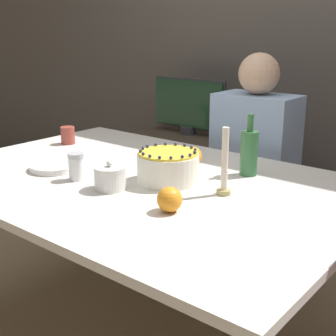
{
  "coord_description": "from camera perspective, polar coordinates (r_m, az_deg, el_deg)",
  "views": [
    {
      "loc": [
        1.19,
        -1.28,
        1.32
      ],
      "look_at": [
        0.12,
        0.04,
        0.81
      ],
      "focal_mm": 50.0,
      "sensor_mm": 36.0,
      "label": 1
    }
  ],
  "objects": [
    {
      "name": "wall_behind",
      "position": [
        2.93,
        15.9,
        15.73
      ],
      "size": [
        8.0,
        0.05,
        2.6
      ],
      "color": "#4C4742",
      "rests_on": "ground_plane"
    },
    {
      "name": "dining_table",
      "position": [
        1.86,
        -3.5,
        -3.83
      ],
      "size": [
        1.7,
        1.15,
        0.76
      ],
      "color": "beige",
      "rests_on": "ground_plane"
    },
    {
      "name": "cake",
      "position": [
        1.77,
        0.0,
        0.12
      ],
      "size": [
        0.23,
        0.23,
        0.13
      ],
      "color": "white",
      "rests_on": "dining_table"
    },
    {
      "name": "sugar_bowl",
      "position": [
        1.7,
        -7.08,
        -1.18
      ],
      "size": [
        0.12,
        0.12,
        0.11
      ],
      "color": "silver",
      "rests_on": "dining_table"
    },
    {
      "name": "sugar_shaker",
      "position": [
        1.83,
        -11.12,
        0.19
      ],
      "size": [
        0.06,
        0.06,
        0.11
      ],
      "color": "white",
      "rests_on": "dining_table"
    },
    {
      "name": "plate_stack",
      "position": [
        1.99,
        -13.63,
        0.16
      ],
      "size": [
        0.21,
        0.21,
        0.02
      ],
      "color": "silver",
      "rests_on": "dining_table"
    },
    {
      "name": "candle",
      "position": [
        1.64,
        6.9,
        -0.04
      ],
      "size": [
        0.05,
        0.05,
        0.24
      ],
      "color": "tan",
      "rests_on": "dining_table"
    },
    {
      "name": "bottle",
      "position": [
        1.87,
        9.85,
        1.93
      ],
      "size": [
        0.07,
        0.07,
        0.25
      ],
      "color": "#2D6638",
      "rests_on": "dining_table"
    },
    {
      "name": "cup",
      "position": [
        2.42,
        -12.12,
        3.92
      ],
      "size": [
        0.07,
        0.07,
        0.09
      ],
      "color": "#993D33",
      "rests_on": "dining_table"
    },
    {
      "name": "orange_fruit_0",
      "position": [
        1.49,
        0.19,
        -3.86
      ],
      "size": [
        0.08,
        0.08,
        0.08
      ],
      "color": "orange",
      "rests_on": "dining_table"
    },
    {
      "name": "orange_fruit_1",
      "position": [
        1.99,
        3.02,
        1.46
      ],
      "size": [
        0.08,
        0.08,
        0.08
      ],
      "color": "orange",
      "rests_on": "dining_table"
    },
    {
      "name": "person_man_blue_shirt",
      "position": [
        2.46,
        10.29,
        -2.4
      ],
      "size": [
        0.4,
        0.34,
        1.21
      ],
      "rotation": [
        0.0,
        0.0,
        3.14
      ],
      "color": "#595960",
      "rests_on": "ground_plane"
    },
    {
      "name": "side_cabinet",
      "position": [
        3.12,
        2.38,
        -1.77
      ],
      "size": [
        0.63,
        0.52,
        0.66
      ],
      "color": "#382D23",
      "rests_on": "ground_plane"
    },
    {
      "name": "tv_monitor",
      "position": [
        3.0,
        2.53,
        7.66
      ],
      "size": [
        0.54,
        0.1,
        0.36
      ],
      "color": "#2D2D33",
      "rests_on": "side_cabinet"
    }
  ]
}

